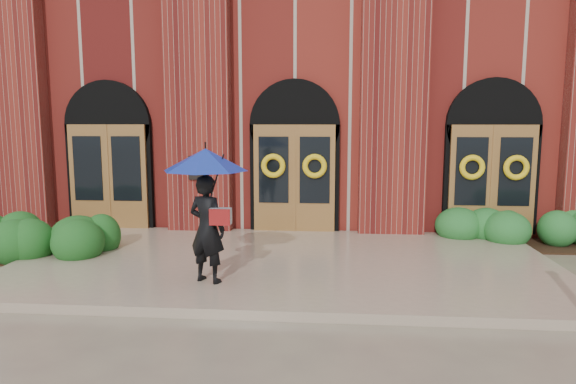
# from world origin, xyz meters

# --- Properties ---
(ground) EXTENTS (90.00, 90.00, 0.00)m
(ground) POSITION_xyz_m (0.00, 0.00, 0.00)
(ground) COLOR gray
(ground) RESTS_ON ground
(landing) EXTENTS (10.00, 5.30, 0.15)m
(landing) POSITION_xyz_m (0.00, 0.15, 0.07)
(landing) COLOR tan
(landing) RESTS_ON ground
(church_building) EXTENTS (16.20, 12.53, 7.00)m
(church_building) POSITION_xyz_m (0.00, 8.78, 3.50)
(church_building) COLOR maroon
(church_building) RESTS_ON ground
(man_with_umbrella) EXTENTS (1.75, 1.75, 2.16)m
(man_with_umbrella) POSITION_xyz_m (-1.11, -1.28, 1.66)
(man_with_umbrella) COLOR black
(man_with_umbrella) RESTS_ON landing
(hedge_wall_left) EXTENTS (3.21, 1.28, 0.82)m
(hedge_wall_left) POSITION_xyz_m (-5.20, 0.50, 0.41)
(hedge_wall_left) COLOR #1A4E1A
(hedge_wall_left) RESTS_ON ground
(hedge_wall_right) EXTENTS (2.96, 1.18, 0.76)m
(hedge_wall_right) POSITION_xyz_m (5.20, 2.20, 0.38)
(hedge_wall_right) COLOR #226026
(hedge_wall_right) RESTS_ON ground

